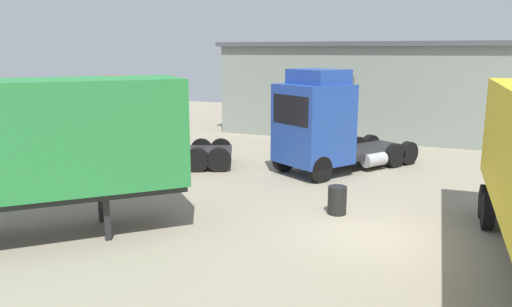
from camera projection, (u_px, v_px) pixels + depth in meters
name	position (u px, v px, depth m)	size (l,w,h in m)	color
ground_plane	(366.00, 234.00, 13.77)	(60.00, 60.00, 0.00)	gray
warehouse_building	(426.00, 90.00, 28.84)	(23.58, 7.21, 5.44)	gray
tractor_unit_red	(128.00, 125.00, 21.43)	(6.62, 4.84, 3.90)	red
tractor_unit_blue	(322.00, 125.00, 20.22)	(5.46, 6.74, 4.25)	#2347A3
container_trailer_teal	(2.00, 143.00, 12.63)	(8.09, 8.22, 4.25)	#28843D
oil_drum	(337.00, 200.00, 15.38)	(0.58, 0.58, 0.88)	black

